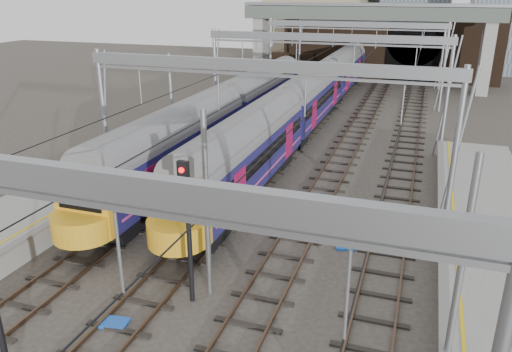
% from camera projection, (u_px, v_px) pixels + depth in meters
% --- Properties ---
extents(ground, '(160.00, 160.00, 0.00)m').
position_uv_depth(ground, '(186.00, 325.00, 16.89)').
color(ground, '#38332D').
rests_on(ground, ground).
extents(platform_left, '(4.32, 55.00, 1.12)m').
position_uv_depth(platform_left, '(2.00, 234.00, 21.98)').
color(platform_left, gray).
rests_on(platform_left, ground).
extents(tracks, '(14.40, 80.00, 0.22)m').
position_uv_depth(tracks, '(296.00, 177.00, 30.18)').
color(tracks, '#4C3828').
rests_on(tracks, ground).
extents(overhead_line, '(16.80, 80.00, 8.00)m').
position_uv_depth(overhead_line, '(323.00, 54.00, 33.63)').
color(overhead_line, gray).
rests_on(overhead_line, ground).
extents(retaining_wall, '(28.00, 2.75, 9.00)m').
position_uv_depth(retaining_wall, '(384.00, 44.00, 60.98)').
color(retaining_wall, '#2E1F14').
rests_on(retaining_wall, ground).
extents(overbridge, '(28.00, 3.00, 9.25)m').
position_uv_depth(overbridge, '(368.00, 22.00, 55.12)').
color(overbridge, gray).
rests_on(overbridge, ground).
extents(train_main, '(2.69, 62.11, 4.66)m').
position_uv_depth(train_main, '(328.00, 82.00, 47.24)').
color(train_main, black).
rests_on(train_main, ground).
extents(train_second, '(2.75, 31.78, 4.74)m').
position_uv_depth(train_second, '(226.00, 116.00, 34.35)').
color(train_second, black).
rests_on(train_second, ground).
extents(signal_near_centre, '(0.39, 0.49, 5.44)m').
position_uv_depth(signal_near_centre, '(187.00, 217.00, 16.97)').
color(signal_near_centre, black).
rests_on(signal_near_centre, ground).
extents(equip_cover_a, '(0.98, 0.76, 0.11)m').
position_uv_depth(equip_cover_a, '(114.00, 323.00, 16.89)').
color(equip_cover_a, blue).
rests_on(equip_cover_a, ground).
extents(equip_cover_b, '(1.02, 0.90, 0.10)m').
position_uv_depth(equip_cover_b, '(192.00, 247.00, 21.90)').
color(equip_cover_b, blue).
rests_on(equip_cover_b, ground).
extents(equip_cover_c, '(0.97, 0.78, 0.10)m').
position_uv_depth(equip_cover_c, '(346.00, 247.00, 21.89)').
color(equip_cover_c, blue).
rests_on(equip_cover_c, ground).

